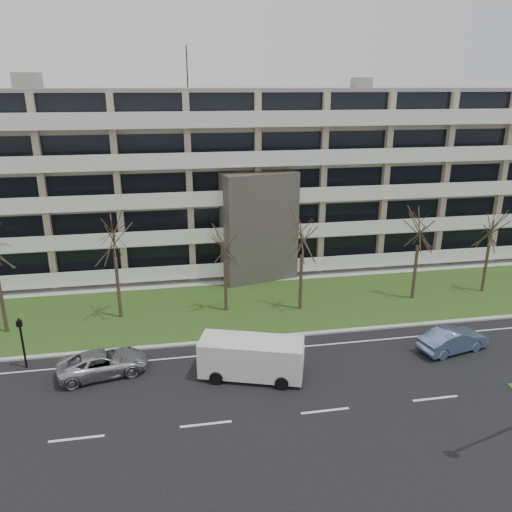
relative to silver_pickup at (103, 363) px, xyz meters
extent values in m
plane|color=black|center=(11.33, -5.49, -0.69)|extent=(160.00, 160.00, 0.00)
cube|color=#2D501A|center=(11.33, 7.51, -0.66)|extent=(90.00, 10.00, 0.06)
cube|color=#B2B2AD|center=(11.33, 2.51, -0.63)|extent=(90.00, 0.35, 0.12)
cube|color=#B2B2AD|center=(11.33, 13.01, -0.65)|extent=(90.00, 2.00, 0.08)
cube|color=white|center=(11.33, 1.01, -0.68)|extent=(90.00, 0.12, 0.01)
cube|color=#B6A68E|center=(11.33, 20.01, 6.81)|extent=(60.00, 12.00, 15.00)
cube|color=gray|center=(11.33, 20.01, 14.46)|extent=(60.50, 12.50, 0.30)
cube|color=#4C4742|center=(11.33, 13.01, 3.81)|extent=(6.39, 3.69, 9.00)
cube|color=black|center=(11.33, 12.81, 1.31)|extent=(4.92, 1.19, 3.50)
cube|color=gray|center=(-6.67, 20.01, 15.21)|extent=(2.00, 2.00, 1.20)
cylinder|color=black|center=(6.33, 20.01, 16.31)|extent=(0.10, 0.10, 3.50)
cube|color=black|center=(11.33, 13.99, 1.41)|extent=(58.00, 0.10, 1.80)
cube|color=white|center=(11.33, 13.31, -0.09)|extent=(58.00, 1.40, 0.22)
cube|color=white|center=(11.33, 12.66, 0.51)|extent=(58.00, 0.08, 1.00)
cube|color=black|center=(11.33, 13.99, 4.41)|extent=(58.00, 0.10, 1.80)
cube|color=white|center=(11.33, 13.31, 2.91)|extent=(58.00, 1.40, 0.22)
cube|color=white|center=(11.33, 12.66, 3.51)|extent=(58.00, 0.08, 1.00)
cube|color=black|center=(11.33, 13.99, 7.41)|extent=(58.00, 0.10, 1.80)
cube|color=white|center=(11.33, 13.31, 5.91)|extent=(58.00, 1.40, 0.22)
cube|color=white|center=(11.33, 12.66, 6.51)|extent=(58.00, 0.08, 1.00)
cube|color=black|center=(11.33, 13.99, 10.41)|extent=(58.00, 0.10, 1.80)
cube|color=white|center=(11.33, 13.31, 8.91)|extent=(58.00, 1.40, 0.22)
cube|color=white|center=(11.33, 12.66, 9.51)|extent=(58.00, 0.08, 1.00)
cube|color=black|center=(11.33, 13.99, 13.41)|extent=(58.00, 0.10, 1.80)
cube|color=white|center=(11.33, 13.31, 11.91)|extent=(58.00, 1.40, 0.22)
cube|color=white|center=(11.33, 12.66, 12.51)|extent=(58.00, 0.08, 1.00)
imported|color=#AFB1B7|center=(0.00, 0.00, 0.00)|extent=(5.31, 3.23, 1.38)
imported|color=#6A83B9|center=(20.86, -1.05, 0.04)|extent=(4.65, 2.51, 1.45)
cube|color=white|center=(8.21, -1.70, 0.53)|extent=(6.09, 3.79, 2.01)
cube|color=black|center=(8.21, -1.70, 1.11)|extent=(5.64, 3.51, 0.74)
cube|color=white|center=(10.78, -2.54, 0.37)|extent=(0.98, 2.03, 1.27)
cylinder|color=black|center=(6.17, -2.14, -0.32)|extent=(0.79, 0.48, 0.74)
cylinder|color=black|center=(6.83, -0.13, -0.32)|extent=(0.79, 0.48, 0.74)
cylinder|color=black|center=(9.60, -3.26, -0.32)|extent=(0.79, 0.48, 0.74)
cylinder|color=black|center=(10.25, -1.25, -0.32)|extent=(0.79, 0.48, 0.74)
cylinder|color=black|center=(-4.51, 1.46, 0.88)|extent=(0.13, 0.13, 3.14)
cube|color=black|center=(-4.51, 1.46, 2.14)|extent=(0.30, 0.24, 0.33)
sphere|color=red|center=(-4.51, 1.46, 2.14)|extent=(0.15, 0.15, 0.15)
cylinder|color=#382B21|center=(-6.89, 6.32, 1.62)|extent=(0.24, 0.24, 4.62)
cylinder|color=#382B21|center=(0.38, 7.29, 1.54)|extent=(0.24, 0.24, 4.45)
cylinder|color=#382B21|center=(7.82, 7.12, 1.21)|extent=(0.24, 0.24, 3.80)
cylinder|color=#382B21|center=(13.17, 6.42, 1.41)|extent=(0.24, 0.24, 4.19)
cylinder|color=#382B21|center=(22.15, 6.77, 1.45)|extent=(0.24, 0.24, 4.28)
cylinder|color=#382B21|center=(28.26, 7.10, 1.24)|extent=(0.24, 0.24, 3.86)
camera|label=1|loc=(4.21, -25.75, 14.84)|focal=35.00mm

